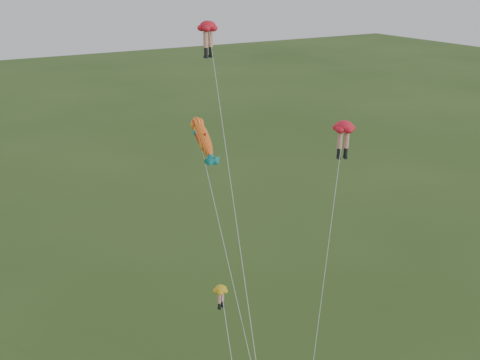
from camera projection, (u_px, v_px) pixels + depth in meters
legs_kite_red_high at (209, 37)px, 32.26m from camera, size 4.21×13.57×20.93m
legs_kite_red_mid at (343, 134)px, 32.68m from camera, size 7.45×6.96×15.20m
legs_kite_yellow at (223, 305)px, 27.90m from camera, size 2.34×6.95×8.31m
fish_kite at (203, 138)px, 32.33m from camera, size 2.61×13.13×15.64m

